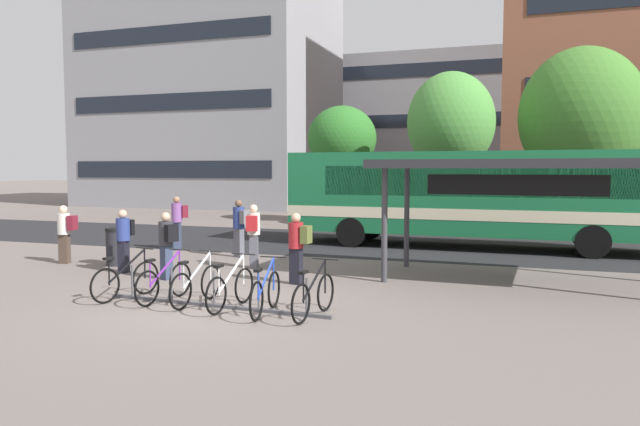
# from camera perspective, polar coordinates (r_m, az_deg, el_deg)

# --- Properties ---
(ground) EXTENTS (200.00, 200.00, 0.00)m
(ground) POSITION_cam_1_polar(r_m,az_deg,el_deg) (11.52, -10.30, -9.01)
(ground) COLOR #6B605B
(bus_lane_asphalt) EXTENTS (80.00, 7.20, 0.01)m
(bus_lane_asphalt) POSITION_cam_1_polar(r_m,az_deg,el_deg) (20.97, 3.42, -2.92)
(bus_lane_asphalt) COLOR #232326
(bus_lane_asphalt) RESTS_ON ground
(city_bus) EXTENTS (12.09, 2.88, 3.20)m
(city_bus) POSITION_cam_1_polar(r_m,az_deg,el_deg) (20.16, 14.05, 1.72)
(city_bus) COLOR #196B3D
(city_bus) RESTS_ON ground
(bike_rack) EXTENTS (4.83, 0.37, 0.70)m
(bike_rack) POSITION_cam_1_polar(r_m,az_deg,el_deg) (11.52, -10.27, -8.54)
(bike_rack) COLOR #47474C
(bike_rack) RESTS_ON ground
(parked_bicycle_black_0) EXTENTS (0.59, 1.69, 0.99)m
(parked_bicycle_black_0) POSITION_cam_1_polar(r_m,az_deg,el_deg) (12.63, -18.33, -6.20)
(parked_bicycle_black_0) COLOR black
(parked_bicycle_black_0) RESTS_ON ground
(parked_bicycle_purple_1) EXTENTS (0.52, 1.72, 0.99)m
(parked_bicycle_purple_1) POSITION_cam_1_polar(r_m,az_deg,el_deg) (12.17, -14.89, -6.52)
(parked_bicycle_purple_1) COLOR black
(parked_bicycle_purple_1) RESTS_ON ground
(parked_bicycle_silver_2) EXTENTS (0.52, 1.72, 0.99)m
(parked_bicycle_silver_2) POSITION_cam_1_polar(r_m,az_deg,el_deg) (11.76, -11.93, -6.85)
(parked_bicycle_silver_2) COLOR black
(parked_bicycle_silver_2) RESTS_ON ground
(parked_bicycle_white_3) EXTENTS (0.52, 1.72, 0.99)m
(parked_bicycle_white_3) POSITION_cam_1_polar(r_m,az_deg,el_deg) (11.27, -8.68, -7.29)
(parked_bicycle_white_3) COLOR black
(parked_bicycle_white_3) RESTS_ON ground
(parked_bicycle_blue_4) EXTENTS (0.52, 1.72, 0.99)m
(parked_bicycle_blue_4) POSITION_cam_1_polar(r_m,az_deg,el_deg) (10.79, -5.31, -7.78)
(parked_bicycle_blue_4) COLOR black
(parked_bicycle_blue_4) RESTS_ON ground
(parked_bicycle_black_5) EXTENTS (0.52, 1.72, 0.99)m
(parked_bicycle_black_5) POSITION_cam_1_polar(r_m,az_deg,el_deg) (10.51, -0.62, -8.08)
(parked_bicycle_black_5) COLOR black
(parked_bicycle_black_5) RESTS_ON ground
(transit_shelter) EXTENTS (6.64, 3.40, 2.85)m
(transit_shelter) POSITION_cam_1_polar(r_m,az_deg,el_deg) (14.31, 18.65, 4.21)
(transit_shelter) COLOR #38383D
(transit_shelter) RESTS_ON ground
(commuter_black_pack_0) EXTENTS (0.38, 0.56, 1.61)m
(commuter_black_pack_0) POSITION_cam_1_polar(r_m,az_deg,el_deg) (15.74, -18.52, -2.16)
(commuter_black_pack_0) COLOR black
(commuter_black_pack_0) RESTS_ON ground
(commuter_olive_pack_1) EXTENTS (0.55, 0.37, 1.64)m
(commuter_olive_pack_1) POSITION_cam_1_polar(r_m,az_deg,el_deg) (13.40, -2.21, -2.96)
(commuter_olive_pack_1) COLOR black
(commuter_olive_pack_1) RESTS_ON ground
(commuter_maroon_pack_2) EXTENTS (0.60, 0.56, 1.75)m
(commuter_maroon_pack_2) POSITION_cam_1_polar(r_m,az_deg,el_deg) (19.57, -13.64, -0.57)
(commuter_maroon_pack_2) COLOR #2D3851
(commuter_maroon_pack_2) RESTS_ON ground
(commuter_red_pack_3) EXTENTS (0.43, 0.58, 1.70)m
(commuter_red_pack_3) POSITION_cam_1_polar(r_m,az_deg,el_deg) (15.64, -6.48, -1.80)
(commuter_red_pack_3) COLOR #565660
(commuter_red_pack_3) RESTS_ON ground
(commuter_black_pack_4) EXTENTS (0.60, 0.51, 1.61)m
(commuter_black_pack_4) POSITION_cam_1_polar(r_m,az_deg,el_deg) (14.41, -14.66, -2.65)
(commuter_black_pack_4) COLOR #2D3851
(commuter_black_pack_4) RESTS_ON ground
(commuter_grey_pack_5) EXTENTS (0.59, 0.46, 1.72)m
(commuter_grey_pack_5) POSITION_cam_1_polar(r_m,az_deg,el_deg) (17.66, -7.82, -1.08)
(commuter_grey_pack_5) COLOR #565660
(commuter_grey_pack_5) RESTS_ON ground
(commuter_maroon_pack_6) EXTENTS (0.57, 0.40, 1.63)m
(commuter_maroon_pack_6) POSITION_cam_1_polar(r_m,az_deg,el_deg) (17.82, -23.53, -1.54)
(commuter_maroon_pack_6) COLOR #47382D
(commuter_maroon_pack_6) RESTS_ON ground
(trash_bin) EXTENTS (0.55, 0.55, 1.03)m
(trash_bin) POSITION_cam_1_polar(r_m,az_deg,el_deg) (17.02, -19.22, -3.09)
(trash_bin) COLOR #232328
(trash_bin) RESTS_ON ground
(street_tree_0) EXTENTS (5.11, 5.11, 7.73)m
(street_tree_0) POSITION_cam_1_polar(r_m,az_deg,el_deg) (27.26, 24.07, 8.57)
(street_tree_0) COLOR brown
(street_tree_0) RESTS_ON ground
(street_tree_2) EXTENTS (3.65, 3.65, 6.70)m
(street_tree_2) POSITION_cam_1_polar(r_m,az_deg,el_deg) (25.53, 12.60, 8.57)
(street_tree_2) COLOR brown
(street_tree_2) RESTS_ON ground
(street_tree_3) EXTENTS (3.35, 3.35, 5.71)m
(street_tree_3) POSITION_cam_1_polar(r_m,az_deg,el_deg) (28.86, 2.16, 7.22)
(street_tree_3) COLOR brown
(street_tree_3) RESTS_ON ground
(building_left_wing) EXTENTS (16.57, 12.05, 17.40)m
(building_left_wing) POSITION_cam_1_polar(r_m,az_deg,el_deg) (45.23, -10.35, 11.94)
(building_left_wing) COLOR gray
(building_left_wing) RESTS_ON ground
(building_centre_block) EXTENTS (18.99, 12.39, 12.36)m
(building_centre_block) POSITION_cam_1_polar(r_m,az_deg,el_deg) (55.36, 10.77, 7.90)
(building_centre_block) COLOR gray
(building_centre_block) RESTS_ON ground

